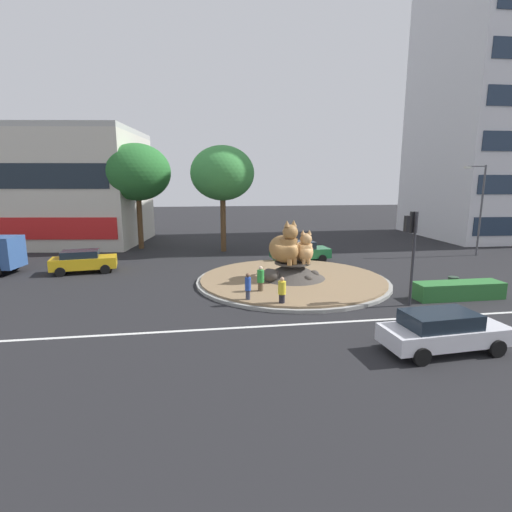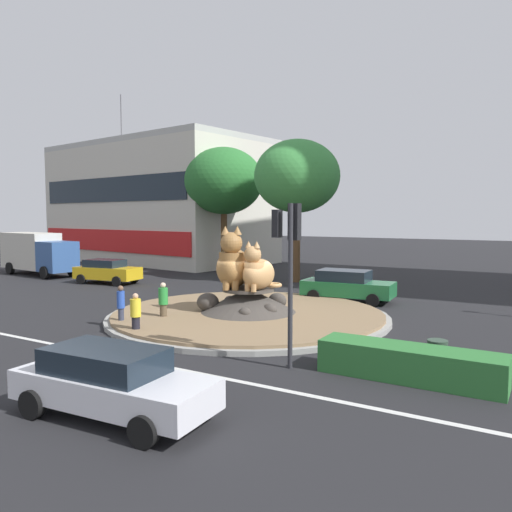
{
  "view_description": "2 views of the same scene",
  "coord_description": "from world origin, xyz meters",
  "px_view_note": "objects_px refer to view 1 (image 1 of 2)",
  "views": [
    {
      "loc": [
        -5.75,
        -22.62,
        6.12
      ],
      "look_at": [
        -2.21,
        0.67,
        1.6
      ],
      "focal_mm": 26.78,
      "sensor_mm": 36.0,
      "label": 1
    },
    {
      "loc": [
        11.23,
        -18.13,
        4.38
      ],
      "look_at": [
        0.8,
        -0.69,
        2.76
      ],
      "focal_mm": 35.37,
      "sensor_mm": 36.0,
      "label": 2
    }
  ],
  "objects_px": {
    "hatchback_near_shophouse": "(83,261)",
    "litter_bin": "(453,285)",
    "second_tree_near_tower": "(137,173)",
    "pedestrian_green_shirt": "(261,280)",
    "parked_car_right": "(299,251)",
    "broadleaf_tree_behind_island": "(222,174)",
    "pedestrian_yellow_shirt": "(282,292)",
    "sedan_on_far_lane": "(443,330)",
    "shophouse_block": "(30,188)",
    "cat_statue_tabby": "(285,247)",
    "traffic_light_mast": "(412,237)",
    "pedestrian_blue_shirt": "(248,288)",
    "streetlight_arm": "(480,205)",
    "cat_statue_calico": "(304,250)"
  },
  "relations": [
    {
      "from": "cat_statue_calico",
      "to": "parked_car_right",
      "type": "bearing_deg",
      "value": 167.57
    },
    {
      "from": "cat_statue_tabby",
      "to": "shophouse_block",
      "type": "relative_size",
      "value": 0.12
    },
    {
      "from": "litter_bin",
      "to": "cat_statue_tabby",
      "type": "bearing_deg",
      "value": 159.96
    },
    {
      "from": "second_tree_near_tower",
      "to": "traffic_light_mast",
      "type": "bearing_deg",
      "value": -51.24
    },
    {
      "from": "cat_statue_tabby",
      "to": "pedestrian_yellow_shirt",
      "type": "relative_size",
      "value": 1.8
    },
    {
      "from": "cat_statue_tabby",
      "to": "pedestrian_yellow_shirt",
      "type": "xyz_separation_m",
      "value": [
        -1.19,
        -4.63,
        -1.45
      ]
    },
    {
      "from": "traffic_light_mast",
      "to": "broadleaf_tree_behind_island",
      "type": "bearing_deg",
      "value": 28.28
    },
    {
      "from": "traffic_light_mast",
      "to": "streetlight_arm",
      "type": "xyz_separation_m",
      "value": [
        12.99,
        11.75,
        0.85
      ]
    },
    {
      "from": "streetlight_arm",
      "to": "traffic_light_mast",
      "type": "bearing_deg",
      "value": 50.08
    },
    {
      "from": "shophouse_block",
      "to": "cat_statue_tabby",
      "type": "bearing_deg",
      "value": -34.07
    },
    {
      "from": "cat_statue_calico",
      "to": "pedestrian_green_shirt",
      "type": "distance_m",
      "value": 4.06
    },
    {
      "from": "hatchback_near_shophouse",
      "to": "pedestrian_yellow_shirt",
      "type": "bearing_deg",
      "value": -47.51
    },
    {
      "from": "cat_statue_tabby",
      "to": "cat_statue_calico",
      "type": "distance_m",
      "value": 1.22
    },
    {
      "from": "pedestrian_blue_shirt",
      "to": "hatchback_near_shophouse",
      "type": "distance_m",
      "value": 13.58
    },
    {
      "from": "sedan_on_far_lane",
      "to": "hatchback_near_shophouse",
      "type": "relative_size",
      "value": 1.06
    },
    {
      "from": "pedestrian_green_shirt",
      "to": "pedestrian_yellow_shirt",
      "type": "bearing_deg",
      "value": 52.57
    },
    {
      "from": "pedestrian_blue_shirt",
      "to": "sedan_on_far_lane",
      "type": "height_order",
      "value": "pedestrian_blue_shirt"
    },
    {
      "from": "second_tree_near_tower",
      "to": "pedestrian_green_shirt",
      "type": "height_order",
      "value": "second_tree_near_tower"
    },
    {
      "from": "sedan_on_far_lane",
      "to": "litter_bin",
      "type": "bearing_deg",
      "value": 48.23
    },
    {
      "from": "hatchback_near_shophouse",
      "to": "litter_bin",
      "type": "relative_size",
      "value": 4.93
    },
    {
      "from": "hatchback_near_shophouse",
      "to": "litter_bin",
      "type": "distance_m",
      "value": 23.65
    },
    {
      "from": "pedestrian_yellow_shirt",
      "to": "sedan_on_far_lane",
      "type": "distance_m",
      "value": 7.42
    },
    {
      "from": "traffic_light_mast",
      "to": "streetlight_arm",
      "type": "height_order",
      "value": "streetlight_arm"
    },
    {
      "from": "cat_statue_tabby",
      "to": "cat_statue_calico",
      "type": "height_order",
      "value": "cat_statue_tabby"
    },
    {
      "from": "broadleaf_tree_behind_island",
      "to": "litter_bin",
      "type": "distance_m",
      "value": 20.49
    },
    {
      "from": "cat_statue_tabby",
      "to": "streetlight_arm",
      "type": "bearing_deg",
      "value": 85.52
    },
    {
      "from": "shophouse_block",
      "to": "traffic_light_mast",
      "type": "bearing_deg",
      "value": -34.42
    },
    {
      "from": "second_tree_near_tower",
      "to": "pedestrian_blue_shirt",
      "type": "height_order",
      "value": "second_tree_near_tower"
    },
    {
      "from": "parked_car_right",
      "to": "broadleaf_tree_behind_island",
      "type": "bearing_deg",
      "value": 131.04
    },
    {
      "from": "streetlight_arm",
      "to": "pedestrian_green_shirt",
      "type": "height_order",
      "value": "streetlight_arm"
    },
    {
      "from": "cat_statue_tabby",
      "to": "broadleaf_tree_behind_island",
      "type": "bearing_deg",
      "value": 169.1
    },
    {
      "from": "shophouse_block",
      "to": "pedestrian_green_shirt",
      "type": "relative_size",
      "value": 13.83
    },
    {
      "from": "pedestrian_green_shirt",
      "to": "sedan_on_far_lane",
      "type": "distance_m",
      "value": 9.65
    },
    {
      "from": "shophouse_block",
      "to": "sedan_on_far_lane",
      "type": "relative_size",
      "value": 4.91
    },
    {
      "from": "second_tree_near_tower",
      "to": "streetlight_arm",
      "type": "xyz_separation_m",
      "value": [
        28.82,
        -7.98,
        -2.73
      ]
    },
    {
      "from": "pedestrian_yellow_shirt",
      "to": "sedan_on_far_lane",
      "type": "height_order",
      "value": "pedestrian_yellow_shirt"
    },
    {
      "from": "pedestrian_blue_shirt",
      "to": "cat_statue_calico",
      "type": "bearing_deg",
      "value": 81.13
    },
    {
      "from": "pedestrian_blue_shirt",
      "to": "traffic_light_mast",
      "type": "bearing_deg",
      "value": 28.71
    },
    {
      "from": "pedestrian_yellow_shirt",
      "to": "pedestrian_green_shirt",
      "type": "distance_m",
      "value": 2.38
    },
    {
      "from": "streetlight_arm",
      "to": "shophouse_block",
      "type": "bearing_deg",
      "value": -10.03
    },
    {
      "from": "pedestrian_yellow_shirt",
      "to": "traffic_light_mast",
      "type": "bearing_deg",
      "value": -173.39
    },
    {
      "from": "hatchback_near_shophouse",
      "to": "traffic_light_mast",
      "type": "bearing_deg",
      "value": -37.23
    },
    {
      "from": "shophouse_block",
      "to": "litter_bin",
      "type": "distance_m",
      "value": 38.9
    },
    {
      "from": "cat_statue_tabby",
      "to": "sedan_on_far_lane",
      "type": "relative_size",
      "value": 0.61
    },
    {
      "from": "cat_statue_tabby",
      "to": "shophouse_block",
      "type": "bearing_deg",
      "value": -156.72
    },
    {
      "from": "traffic_light_mast",
      "to": "hatchback_near_shophouse",
      "type": "distance_m",
      "value": 21.09
    },
    {
      "from": "cat_statue_tabby",
      "to": "parked_car_right",
      "type": "relative_size",
      "value": 0.61
    },
    {
      "from": "cat_statue_calico",
      "to": "pedestrian_yellow_shirt",
      "type": "bearing_deg",
      "value": -27.04
    },
    {
      "from": "parked_car_right",
      "to": "streetlight_arm",
      "type": "bearing_deg",
      "value": -3.41
    },
    {
      "from": "cat_statue_calico",
      "to": "pedestrian_green_shirt",
      "type": "relative_size",
      "value": 1.25
    }
  ]
}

